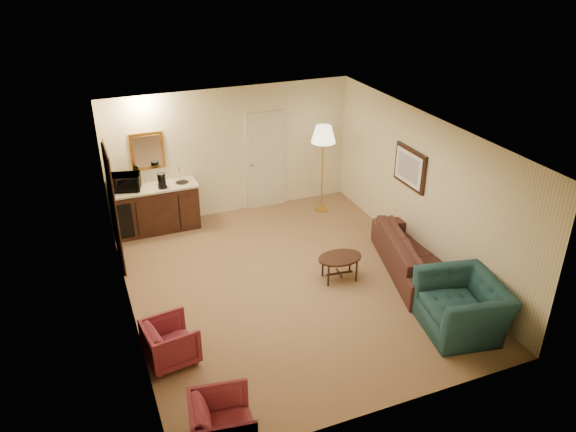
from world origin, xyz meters
The scene contains 12 objects.
ground centered at (0.00, 0.00, 0.00)m, with size 6.00×6.00×0.00m, color brown.
room_walls centered at (-0.10, 0.77, 1.72)m, with size 5.02×6.01×2.61m.
wetbar_cabinet centered at (-1.65, 2.72, 0.46)m, with size 1.64×0.58×0.92m, color #341B10.
sofa centered at (2.15, -0.46, 0.45)m, with size 2.32×0.68×0.91m, color black.
teal_armchair centered at (1.90, -2.03, 0.53)m, with size 1.21×0.79×1.06m, color #1A4243.
rose_chair_near centered at (-2.15, -1.15, 0.33)m, with size 0.65×0.61×0.67m, color maroon.
rose_chair_far centered at (-1.90, -2.80, 0.36)m, with size 0.70×0.65×0.72m, color maroon.
coffee_table centered at (0.86, -0.20, 0.22)m, with size 0.75×0.51×0.43m, color black.
floor_lamp centered at (1.70, 2.32, 0.92)m, with size 0.49×0.49×1.84m, color gold.
waste_bin centered at (-1.00, 2.65, 0.15)m, with size 0.24×0.24×0.30m, color black.
microwave centered at (-2.15, 2.76, 1.11)m, with size 0.55×0.30×0.37m, color black.
coffee_maker centered at (-1.50, 2.60, 1.07)m, with size 0.16×0.16×0.29m, color black.
Camera 1 is at (-2.92, -7.27, 5.19)m, focal length 35.00 mm.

